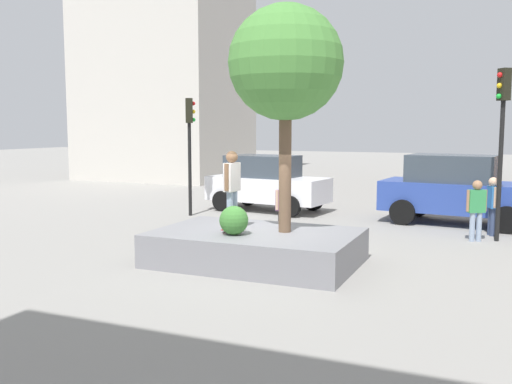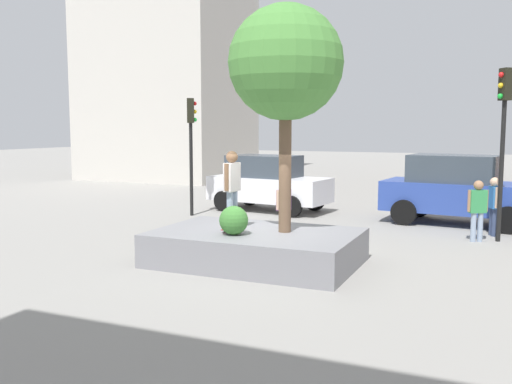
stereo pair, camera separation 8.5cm
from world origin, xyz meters
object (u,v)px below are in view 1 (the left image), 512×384
Objects in this scene: traffic_light_median at (190,135)px; bystander_watching at (476,206)px; planter_ledge at (256,247)px; police_car at (266,183)px; skateboarder at (232,183)px; plaza_tree at (286,64)px; pedestrian_crossing at (283,205)px; traffic_light_corner at (502,125)px; passerby_with_bag at (492,202)px; sedan_parked at (457,189)px; skateboard at (232,228)px.

traffic_light_median reaches higher than bystander_watching.
police_car is (-2.93, 7.77, 0.68)m from planter_ledge.
plaza_tree is at bearing 13.81° from skateboarder.
police_car is 2.93× the size of pedestrian_crossing.
skateboarder is at bearing -170.84° from planter_ledge.
plaza_tree is 1.08× the size of traffic_light_corner.
bystander_watching reaches higher than planter_ledge.
traffic_light_corner is 2.77× the size of passerby_with_bag.
pedestrian_crossing is (-0.02, 3.38, -0.91)m from skateboarder.
skateboarder is at bearing -132.79° from passerby_with_bag.
sedan_parked is at bearing 103.91° from bystander_watching.
traffic_light_corner is 6.29m from pedestrian_crossing.
passerby_with_bag is 1.00× the size of bystander_watching.
skateboard is 0.46× the size of skateboarder.
bystander_watching is at bearing -152.09° from traffic_light_corner.
skateboard is at bearing -120.11° from sedan_parked.
planter_ledge is 7.88m from traffic_light_median.
plaza_tree is 7.86m from passerby_with_bag.
sedan_parked reaches higher than police_car.
pedestrian_crossing is (4.36, -2.34, -1.90)m from traffic_light_median.
sedan_parked is 1.98m from passerby_with_bag.
sedan_parked is (3.20, 7.26, -3.34)m from plaza_tree.
police_car is 6.75m from sedan_parked.
plaza_tree reaches higher than traffic_light_median.
bystander_watching is (0.69, -2.77, -0.16)m from sedan_parked.
skateboarder is 0.43× the size of traffic_light_median.
police_car is at bearing 110.62° from planter_ledge.
skateboard is 0.20× the size of traffic_light_median.
planter_ledge is at bearing -130.16° from passerby_with_bag.
traffic_light_corner is (5.04, 4.98, 2.80)m from planter_ledge.
police_car is at bearing 46.83° from traffic_light_median.
sedan_parked reaches higher than bystander_watching.
plaza_tree reaches higher than traffic_light_corner.
sedan_parked reaches higher than pedestrian_crossing.
bystander_watching is (-0.53, -0.28, -2.20)m from traffic_light_corner.
traffic_light_median reaches higher than skateboarder.
skateboard is 7.91m from traffic_light_corner.
traffic_light_corner is (7.97, -2.80, 2.12)m from police_car.
plaza_tree reaches higher than bystander_watching.
passerby_with_bag is (5.45, 5.89, 0.17)m from skateboard.
plaza_tree is 2.88× the size of skateboarder.
police_car reaches higher than bystander_watching.
traffic_light_median is at bearing -179.01° from passerby_with_bag.
skateboarder is at bearing -89.60° from pedestrian_crossing.
traffic_light_corner reaches higher than passerby_with_bag.
bystander_watching is at bearing 49.16° from plaza_tree.
traffic_light_median is 10.01m from passerby_with_bag.
traffic_light_corner reaches higher than bystander_watching.
bystander_watching is at bearing -109.23° from passerby_with_bag.
planter_ledge is 0.90× the size of plaza_tree.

